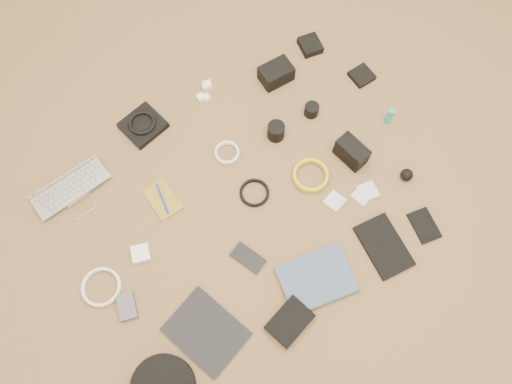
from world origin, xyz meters
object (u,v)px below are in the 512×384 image
laptop (76,196)px  tablet (206,332)px  paperback (327,304)px  dslr_camera (276,73)px  phone (248,258)px

laptop → tablet: (0.19, -0.68, -0.01)m
laptop → paperback: size_ratio=1.19×
tablet → laptop: bearing=86.0°
dslr_camera → tablet: 1.05m
phone → paperback: (0.16, -0.28, 0.01)m
dslr_camera → phone: 0.77m
dslr_camera → paperback: bearing=-111.0°
phone → paperback: size_ratio=0.49×
tablet → phone: (0.25, 0.15, -0.00)m
laptop → dslr_camera: 0.92m
tablet → paperback: 0.43m
dslr_camera → phone: dslr_camera is taller
laptop → phone: laptop is taller
dslr_camera → phone: size_ratio=1.06×
laptop → dslr_camera: (0.92, 0.08, 0.03)m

